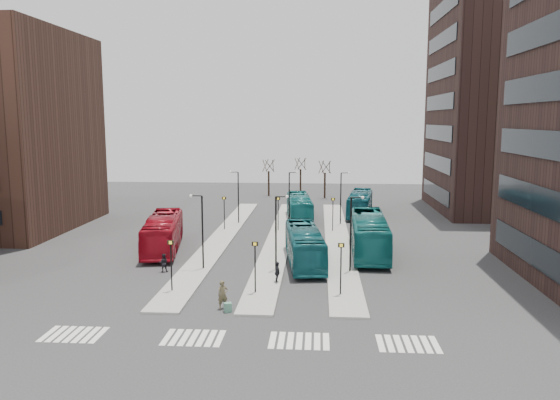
# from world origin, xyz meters

# --- Properties ---
(ground) EXTENTS (160.00, 160.00, 0.00)m
(ground) POSITION_xyz_m (0.00, 0.00, 0.00)
(ground) COLOR #2B2B2D
(ground) RESTS_ON ground
(island_left) EXTENTS (2.50, 45.00, 0.15)m
(island_left) POSITION_xyz_m (-4.00, 30.00, 0.07)
(island_left) COLOR gray
(island_left) RESTS_ON ground
(island_mid) EXTENTS (2.50, 45.00, 0.15)m
(island_mid) POSITION_xyz_m (2.00, 30.00, 0.07)
(island_mid) COLOR gray
(island_mid) RESTS_ON ground
(island_right) EXTENTS (2.50, 45.00, 0.15)m
(island_right) POSITION_xyz_m (8.00, 30.00, 0.07)
(island_right) COLOR gray
(island_right) RESTS_ON ground
(suitcase) EXTENTS (0.59, 0.53, 0.60)m
(suitcase) POSITION_xyz_m (0.25, 8.30, 0.30)
(suitcase) COLOR #1A4591
(suitcase) RESTS_ON ground
(red_bus) EXTENTS (4.81, 12.29, 3.34)m
(red_bus) POSITION_xyz_m (-8.59, 24.51, 1.67)
(red_bus) COLOR maroon
(red_bus) RESTS_ON ground
(teal_bus_a) EXTENTS (3.94, 11.59, 3.16)m
(teal_bus_a) POSITION_xyz_m (4.84, 20.57, 1.58)
(teal_bus_a) COLOR #115259
(teal_bus_a) RESTS_ON ground
(teal_bus_b) EXTENTS (3.71, 11.41, 3.12)m
(teal_bus_b) POSITION_xyz_m (3.70, 40.92, 1.56)
(teal_bus_b) COLOR #166E70
(teal_bus_b) RESTS_ON ground
(teal_bus_c) EXTENTS (3.50, 13.10, 3.62)m
(teal_bus_c) POSITION_xyz_m (10.68, 24.48, 1.81)
(teal_bus_c) COLOR #136162
(teal_bus_c) RESTS_ON ground
(teal_bus_d) EXTENTS (4.16, 11.37, 3.10)m
(teal_bus_d) POSITION_xyz_m (11.36, 44.80, 1.55)
(teal_bus_d) COLOR #135461
(teal_bus_d) RESTS_ON ground
(traveller) EXTENTS (0.82, 0.72, 1.89)m
(traveller) POSITION_xyz_m (-0.17, 8.88, 0.94)
(traveller) COLOR brown
(traveller) RESTS_ON ground
(commuter_a) EXTENTS (0.80, 0.67, 1.50)m
(commuter_a) POSITION_xyz_m (-6.48, 17.18, 0.75)
(commuter_a) COLOR black
(commuter_a) RESTS_ON ground
(commuter_b) EXTENTS (0.58, 1.05, 1.69)m
(commuter_b) POSITION_xyz_m (2.97, 14.59, 0.85)
(commuter_b) COLOR black
(commuter_b) RESTS_ON ground
(commuter_c) EXTENTS (0.76, 1.19, 1.75)m
(commuter_c) POSITION_xyz_m (4.94, 16.10, 0.87)
(commuter_c) COLOR black
(commuter_c) RESTS_ON ground
(crosswalk_stripes) EXTENTS (22.35, 2.40, 0.01)m
(crosswalk_stripes) POSITION_xyz_m (1.75, 4.00, 0.01)
(crosswalk_stripes) COLOR silver
(crosswalk_stripes) RESTS_ON ground
(tower_far) EXTENTS (20.12, 20.00, 30.00)m
(tower_far) POSITION_xyz_m (31.98, 50.00, 15.00)
(tower_far) COLOR #2F1E1A
(tower_far) RESTS_ON ground
(sign_poles) EXTENTS (12.45, 22.12, 3.65)m
(sign_poles) POSITION_xyz_m (1.60, 23.00, 2.41)
(sign_poles) COLOR black
(sign_poles) RESTS_ON ground
(lamp_posts) EXTENTS (14.04, 20.24, 6.12)m
(lamp_posts) POSITION_xyz_m (2.64, 28.00, 3.58)
(lamp_posts) COLOR black
(lamp_posts) RESTS_ON ground
(bare_trees) EXTENTS (10.97, 8.14, 5.90)m
(bare_trees) POSITION_xyz_m (2.67, 62.67, 2.72)
(bare_trees) COLOR black
(bare_trees) RESTS_ON ground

